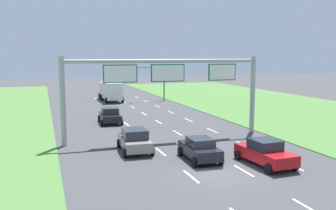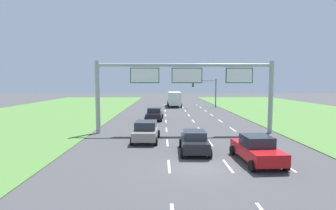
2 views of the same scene
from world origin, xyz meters
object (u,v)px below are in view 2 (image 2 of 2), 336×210
Objects in this scene: car_mid_lane at (146,131)px; traffic_light_mast at (206,88)px; box_truck at (174,98)px; car_lead_silver at (194,141)px; car_far_ahead at (154,114)px; car_near_red at (257,149)px; sign_gantry at (186,82)px.

traffic_light_mast is at bearing 74.03° from car_mid_lane.
box_truck is at bearing 160.19° from traffic_light_mast.
car_far_ahead is (-3.37, 15.93, 0.01)m from car_lead_silver.
car_lead_silver is at bearing -75.48° from car_far_ahead.
car_far_ahead is at bearing -119.25° from traffic_light_mast.
car_near_red is at bearing -66.52° from car_far_ahead.
car_far_ahead is (0.28, 12.29, -0.06)m from car_mid_lane.
sign_gantry reaches higher than car_lead_silver.
car_lead_silver is at bearing -42.42° from car_mid_lane.
car_lead_silver is at bearing -90.03° from sign_gantry.
traffic_light_mast reaches higher than car_mid_lane.
traffic_light_mast reaches higher than car_near_red.
car_lead_silver is at bearing 143.83° from car_near_red.
car_mid_lane is 31.12m from traffic_light_mast.
car_near_red is 1.10× the size of car_far_ahead.
car_mid_lane is at bearing -88.72° from car_far_ahead.
car_lead_silver is at bearing -100.63° from traffic_light_mast.
sign_gantry is (3.65, 3.46, 4.09)m from car_mid_lane.
car_near_red reaches higher than car_lead_silver.
box_truck reaches higher than car_far_ahead.
car_mid_lane is 6.48m from sign_gantry.
sign_gantry is at bearing 107.53° from car_near_red.
car_near_red is 0.82× the size of traffic_light_mast.
car_mid_lane is at bearing -136.52° from sign_gantry.
car_near_red is 4.29m from car_lead_silver.
box_truck is at bearing 82.59° from car_far_ahead.
car_near_red is 37.74m from box_truck.
traffic_light_mast is (2.59, 35.34, 3.05)m from car_near_red.
box_truck is (0.03, 35.24, 0.85)m from car_lead_silver.
sign_gantry is at bearing 46.04° from car_mid_lane.
traffic_light_mast is (6.20, 33.02, 3.08)m from car_lead_silver.
sign_gantry reaches higher than car_mid_lane.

